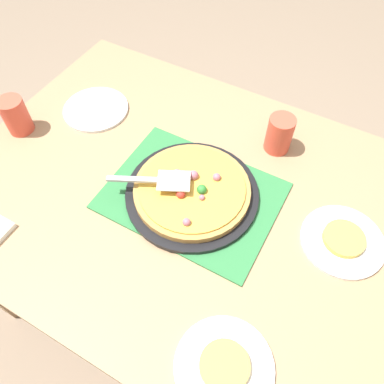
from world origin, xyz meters
The scene contains 13 objects.
ground_plane centered at (0.00, 0.00, 0.00)m, with size 8.00×8.00×0.00m, color #84705B.
dining_table centered at (0.00, 0.00, 0.64)m, with size 1.40×1.00×0.75m.
placemat centered at (0.00, 0.00, 0.75)m, with size 0.48×0.36×0.01m, color #2D753D.
pizza_pan centered at (0.00, 0.00, 0.76)m, with size 0.38×0.38×0.01m, color black.
pizza centered at (0.00, 0.00, 0.78)m, with size 0.33×0.33×0.05m.
plate_near_left centered at (0.42, 0.06, 0.76)m, with size 0.22×0.22×0.01m, color white.
plate_far_right centered at (0.28, -0.37, 0.76)m, with size 0.22×0.22×0.01m, color white.
plate_side centered at (-0.46, 0.15, 0.76)m, with size 0.22×0.22×0.01m, color white.
served_slice_left centered at (0.42, 0.06, 0.77)m, with size 0.11×0.11×0.02m, color #EAB747.
served_slice_right centered at (0.28, -0.37, 0.77)m, with size 0.11×0.11×0.02m, color #EAB747.
cup_far centered at (-0.62, -0.04, 0.81)m, with size 0.08×0.08×0.12m, color #E04C38.
cup_corner centered at (0.14, 0.29, 0.81)m, with size 0.08×0.08×0.12m, color #E04C38.
pizza_server centered at (-0.09, -0.04, 0.82)m, with size 0.23×0.14×0.01m.
Camera 1 is at (0.30, -0.55, 1.65)m, focal length 35.63 mm.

